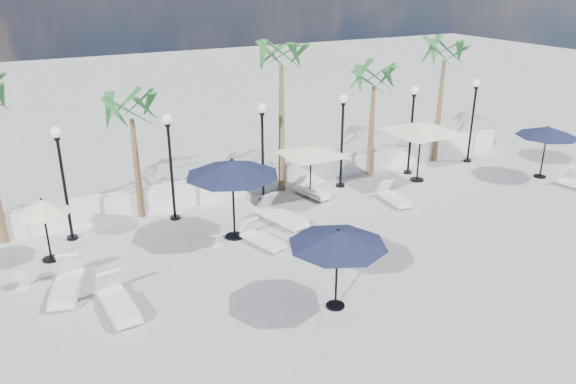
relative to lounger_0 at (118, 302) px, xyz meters
name	(u,v)px	position (x,y,z in m)	size (l,w,h in m)	color
ground	(359,278)	(6.54, -1.50, -0.26)	(100.00, 100.00, 0.00)	#989894
balustrade	(253,182)	(6.54, 6.00, 0.21)	(26.00, 0.30, 1.01)	silver
lamppost_1	(62,168)	(-0.46, 5.00, 2.23)	(0.36, 0.36, 3.84)	black
lamppost_2	(170,152)	(3.04, 5.00, 2.23)	(0.36, 0.36, 3.84)	black
lamppost_3	(262,139)	(6.54, 5.00, 2.23)	(0.36, 0.36, 3.84)	black
lamppost_4	(342,128)	(10.04, 5.00, 2.23)	(0.36, 0.36, 3.84)	black
lamppost_5	(412,118)	(13.54, 5.00, 2.23)	(0.36, 0.36, 3.84)	black
lamppost_6	(474,109)	(17.04, 5.00, 2.23)	(0.36, 0.36, 3.84)	black
palm_1	(131,115)	(2.04, 5.80, 3.49)	(2.60, 2.60, 4.70)	brown
palm_2	(281,62)	(7.74, 5.80, 4.86)	(2.60, 2.60, 6.10)	brown
palm_3	(374,83)	(12.04, 5.80, 3.69)	(2.60, 2.60, 4.90)	brown
palm_4	(444,58)	(15.74, 5.80, 4.47)	(2.60, 2.60, 5.70)	brown
lounger_0	(118,302)	(0.00, 0.00, 0.00)	(0.81, 2.11, 0.78)	silver
lounger_2	(67,285)	(-1.07, 1.53, 0.00)	(1.22, 2.20, 0.78)	silver
lounger_3	(263,238)	(4.97, 1.72, -0.04)	(1.04, 1.83, 0.65)	silver
lounger_4	(282,215)	(6.30, 2.95, 0.01)	(1.21, 2.24, 0.80)	silver
lounger_5	(394,197)	(10.92, 2.60, -0.04)	(0.70, 1.76, 0.64)	silver
lounger_6	(311,191)	(8.44, 4.63, -0.04)	(0.94, 1.84, 0.66)	silver
side_table_0	(22,280)	(-2.14, 2.40, 0.01)	(0.46, 0.46, 0.45)	silver
side_table_1	(217,238)	(3.64, 2.32, 0.01)	(0.46, 0.46, 0.44)	silver
side_table_2	(354,235)	(7.65, 0.44, 0.03)	(0.50, 0.50, 0.48)	silver
parasol_navy_left	(338,238)	(5.13, -2.45, 1.75)	(2.59, 2.59, 2.29)	black
parasol_navy_mid	(232,168)	(4.37, 2.64, 2.17)	(3.08, 3.08, 2.76)	black
parasol_navy_right	(547,132)	(18.28, 1.98, 1.75)	(2.55, 2.55, 2.29)	black
parasol_cream_sq_a	(311,147)	(8.44, 4.70, 1.75)	(4.43, 4.43, 2.18)	black
parasol_cream_sq_b	(422,123)	(13.30, 4.10, 2.25)	(5.43, 5.43, 2.72)	black
parasol_cream_small	(42,207)	(-1.25, 3.79, 1.50)	(1.68, 1.68, 2.06)	black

